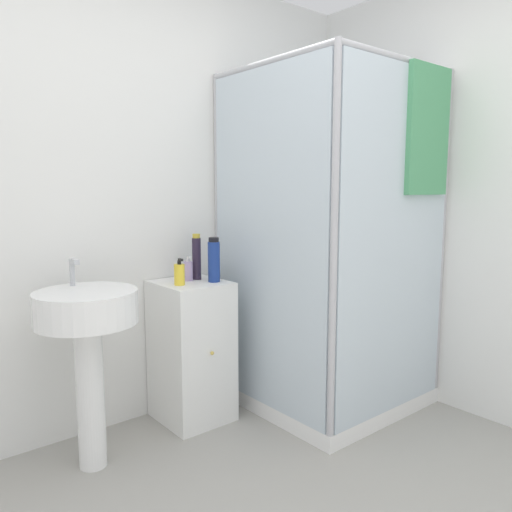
{
  "coord_description": "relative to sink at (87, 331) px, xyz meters",
  "views": [
    {
      "loc": [
        -1.05,
        -0.85,
        1.3
      ],
      "look_at": [
        0.54,
        1.08,
        0.96
      ],
      "focal_mm": 35.0,
      "sensor_mm": 36.0,
      "label": 1
    }
  ],
  "objects": [
    {
      "name": "vanity_cabinet",
      "position": [
        0.63,
        0.13,
        -0.26
      ],
      "size": [
        0.36,
        0.41,
        0.79
      ],
      "color": "white",
      "rests_on": "ground_plane"
    },
    {
      "name": "soap_dispenser",
      "position": [
        0.54,
        0.09,
        0.19
      ],
      "size": [
        0.06,
        0.06,
        0.14
      ],
      "color": "yellow",
      "rests_on": "vanity_cabinet"
    },
    {
      "name": "shampoo_bottle_blue",
      "position": [
        0.73,
        0.04,
        0.25
      ],
      "size": [
        0.07,
        0.07,
        0.25
      ],
      "color": "navy",
      "rests_on": "vanity_cabinet"
    },
    {
      "name": "wall_back",
      "position": [
        0.24,
        0.36,
        0.59
      ],
      "size": [
        6.4,
        0.06,
        2.5
      ],
      "primitive_type": "cube",
      "color": "white",
      "rests_on": "ground_plane"
    },
    {
      "name": "sink",
      "position": [
        0.0,
        0.0,
        0.0
      ],
      "size": [
        0.46,
        0.46,
        0.98
      ],
      "color": "white",
      "rests_on": "ground_plane"
    },
    {
      "name": "lotion_bottle_white",
      "position": [
        0.64,
        0.16,
        0.19
      ],
      "size": [
        0.05,
        0.05,
        0.14
      ],
      "color": "#B299C6",
      "rests_on": "vanity_cabinet"
    },
    {
      "name": "shampoo_bottle_tall_black",
      "position": [
        0.7,
        0.17,
        0.26
      ],
      "size": [
        0.05,
        0.05,
        0.26
      ],
      "color": "#281E33",
      "rests_on": "vanity_cabinet"
    },
    {
      "name": "shower_enclosure",
      "position": [
        1.37,
        -0.25,
        -0.14
      ],
      "size": [
        0.98,
        1.01,
        1.97
      ],
      "color": "white",
      "rests_on": "ground_plane"
    }
  ]
}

